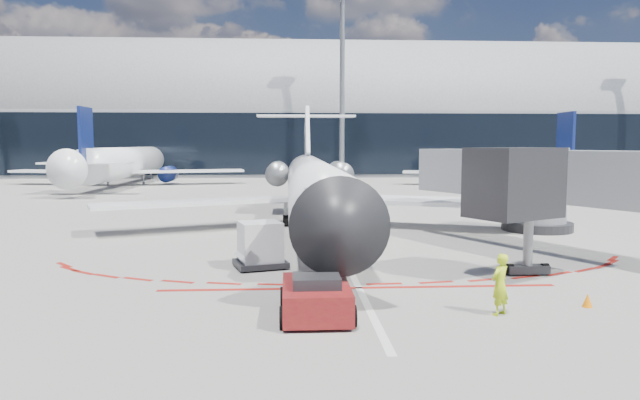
{
  "coord_description": "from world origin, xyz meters",
  "views": [
    {
      "loc": [
        -2.45,
        -30.98,
        5.05
      ],
      "look_at": [
        -0.77,
        -0.87,
        2.06
      ],
      "focal_mm": 32.0,
      "sensor_mm": 36.0,
      "label": 1
    }
  ],
  "objects": [
    {
      "name": "ground",
      "position": [
        0.0,
        0.0,
        0.0
      ],
      "size": [
        260.0,
        260.0,
        0.0
      ],
      "primitive_type": "plane",
      "color": "gray",
      "rests_on": "ground"
    },
    {
      "name": "bg_airliner_1",
      "position": [
        24.98,
        37.66,
        5.09
      ],
      "size": [
        31.49,
        33.34,
        10.19
      ],
      "primitive_type": null,
      "color": "white",
      "rests_on": "ground"
    },
    {
      "name": "regional_jet",
      "position": [
        -0.95,
        2.13,
        2.65
      ],
      "size": [
        25.74,
        31.74,
        7.95
      ],
      "color": "white",
      "rests_on": "ground"
    },
    {
      "name": "terminal_building",
      "position": [
        0.0,
        64.97,
        8.52
      ],
      "size": [
        150.0,
        24.15,
        24.0
      ],
      "color": "#989B9E",
      "rests_on": "ground"
    },
    {
      "name": "bg_airliner_0",
      "position": [
        -22.3,
        40.72,
        5.39
      ],
      "size": [
        33.31,
        35.27,
        10.78
      ],
      "primitive_type": null,
      "color": "white",
      "rests_on": "ground"
    },
    {
      "name": "uld_container",
      "position": [
        -3.6,
        -8.01,
        0.93
      ],
      "size": [
        2.41,
        2.21,
        1.88
      ],
      "rotation": [
        0.0,
        0.0,
        0.29
      ],
      "color": "black",
      "rests_on": "ground"
    },
    {
      "name": "apron_centerline",
      "position": [
        0.0,
        2.0,
        0.01
      ],
      "size": [
        0.25,
        40.0,
        0.01
      ],
      "primitive_type": "cube",
      "color": "silver",
      "rests_on": "ground"
    },
    {
      "name": "apron_stop_bar",
      "position": [
        0.0,
        -11.5,
        0.01
      ],
      "size": [
        14.0,
        0.25,
        0.01
      ],
      "primitive_type": "cube",
      "color": "maroon",
      "rests_on": "ground"
    },
    {
      "name": "safety_cone_right",
      "position": [
        6.79,
        -14.23,
        0.21
      ],
      "size": [
        0.31,
        0.31,
        0.43
      ],
      "primitive_type": "cone",
      "color": "orange",
      "rests_on": "ground"
    },
    {
      "name": "light_mast_centre",
      "position": [
        5.0,
        48.0,
        12.5
      ],
      "size": [
        0.7,
        0.7,
        25.0
      ],
      "primitive_type": "cylinder",
      "color": "gray",
      "rests_on": "ground"
    },
    {
      "name": "pushback_tug",
      "position": [
        -1.66,
        -14.71,
        0.57
      ],
      "size": [
        2.12,
        4.94,
        1.28
      ],
      "rotation": [
        0.0,
        0.0,
        0.0
      ],
      "color": "#600D12",
      "rests_on": "ground"
    },
    {
      "name": "ramp_worker",
      "position": [
        3.76,
        -14.87,
        0.92
      ],
      "size": [
        0.8,
        0.75,
        1.84
      ],
      "primitive_type": "imported",
      "rotation": [
        0.0,
        0.0,
        3.78
      ],
      "color": "#C3E718",
      "rests_on": "ground"
    },
    {
      "name": "jet_bridge",
      "position": [
        9.79,
        -3.01,
        3.01
      ],
      "size": [
        10.03,
        15.2,
        4.9
      ],
      "color": "gray",
      "rests_on": "ground"
    }
  ]
}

